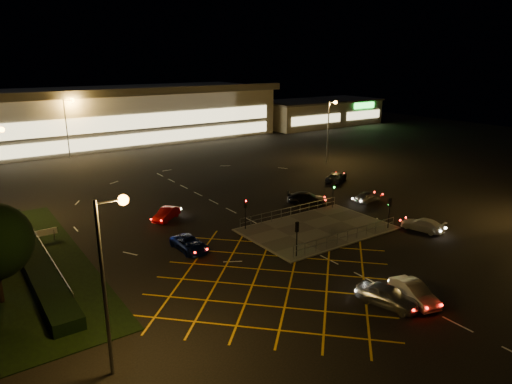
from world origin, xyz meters
TOP-DOWN VIEW (x-y plane):
  - ground at (0.00, 0.00)m, footprint 180.00×180.00m
  - pedestrian_island at (2.00, -2.00)m, footprint 14.00×9.00m
  - hedge at (-23.00, 6.00)m, footprint 2.00×26.00m
  - supermarket at (0.00, 61.95)m, footprint 72.00×26.50m
  - retail_unit_a at (46.00, 53.97)m, footprint 18.80×14.80m
  - retail_unit_b at (62.00, 53.96)m, footprint 14.80×14.80m
  - streetlight_sw at (-21.56, -12.00)m, footprint 1.78×0.56m
  - streetlight_ne at (24.44, 20.00)m, footprint 1.78×0.56m
  - streetlight_far_left at (-9.56, 48.00)m, footprint 1.78×0.56m
  - streetlight_far_right at (30.44, 50.00)m, footprint 1.78×0.56m
  - signal_sw at (-4.00, -5.99)m, footprint 0.28×0.30m
  - signal_se at (8.00, -5.99)m, footprint 0.28×0.30m
  - signal_nw at (-4.00, 1.99)m, footprint 0.28×0.30m
  - signal_ne at (8.00, 1.99)m, footprint 0.28×0.30m
  - car_near_silver at (-3.90, -15.81)m, footprint 2.87×4.75m
  - car_queue_white at (-1.86, -16.47)m, footprint 2.51×4.42m
  - car_left_blue at (-10.94, 0.63)m, footprint 2.19×4.53m
  - car_far_dkgrey at (6.76, 5.00)m, footprint 4.91×4.52m
  - car_right_silver at (13.24, 1.43)m, footprint 3.92×1.83m
  - car_circ_red at (-9.27, 9.33)m, footprint 3.95×3.40m
  - car_east_grey at (16.85, 10.47)m, footprint 5.07×4.23m
  - car_approach_white at (10.53, -8.21)m, footprint 2.52×4.54m

SIDE VIEW (x-z plane):
  - ground at x=0.00m, z-range 0.00..0.00m
  - pedestrian_island at x=2.00m, z-range 0.00..0.12m
  - hedge at x=-23.00m, z-range 0.00..1.00m
  - car_left_blue at x=-10.94m, z-range 0.00..1.24m
  - car_approach_white at x=10.53m, z-range 0.00..1.24m
  - car_circ_red at x=-9.27m, z-range 0.00..1.29m
  - car_east_grey at x=16.85m, z-range 0.00..1.29m
  - car_right_silver at x=13.24m, z-range 0.00..1.30m
  - car_queue_white at x=-1.86m, z-range 0.00..1.38m
  - car_far_dkgrey at x=6.76m, z-range 0.00..1.38m
  - car_near_silver at x=-3.90m, z-range 0.00..1.51m
  - signal_sw at x=-4.00m, z-range 0.79..3.94m
  - signal_se at x=8.00m, z-range 0.79..3.94m
  - signal_nw at x=-4.00m, z-range 0.79..3.94m
  - signal_ne at x=8.00m, z-range 0.79..3.94m
  - retail_unit_a at x=46.00m, z-range 0.04..6.39m
  - retail_unit_b at x=62.00m, z-range 0.05..6.40m
  - supermarket at x=0.00m, z-range 0.06..10.56m
  - streetlight_sw at x=-21.56m, z-range 1.55..11.58m
  - streetlight_ne at x=24.44m, z-range 1.55..11.58m
  - streetlight_far_left at x=-9.56m, z-range 1.55..11.58m
  - streetlight_far_right at x=30.44m, z-range 1.55..11.58m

